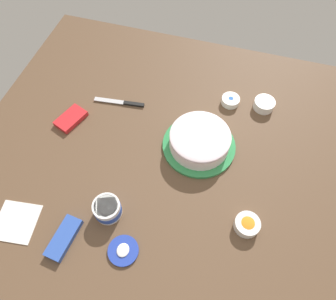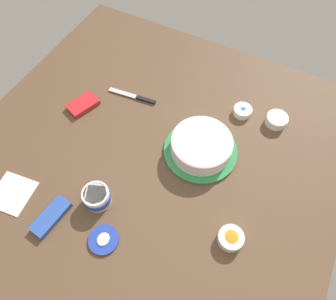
% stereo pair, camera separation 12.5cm
% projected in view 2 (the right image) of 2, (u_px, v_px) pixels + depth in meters
% --- Properties ---
extents(ground_plane, '(1.54, 1.54, 0.00)m').
position_uv_depth(ground_plane, '(150.00, 156.00, 1.28)').
color(ground_plane, brown).
extents(frosted_cake, '(0.31, 0.31, 0.09)m').
position_uv_depth(frosted_cake, '(201.00, 146.00, 1.25)').
color(frosted_cake, '#339351').
rests_on(frosted_cake, ground_plane).
extents(frosting_tub, '(0.10, 0.10, 0.07)m').
position_uv_depth(frosting_tub, '(97.00, 197.00, 1.14)').
color(frosting_tub, white).
rests_on(frosting_tub, ground_plane).
extents(frosting_tub_lid, '(0.11, 0.11, 0.02)m').
position_uv_depth(frosting_tub_lid, '(104.00, 240.00, 1.09)').
color(frosting_tub_lid, '#233DAD').
rests_on(frosting_tub_lid, ground_plane).
extents(spreading_knife, '(0.05, 0.24, 0.01)m').
position_uv_depth(spreading_knife, '(136.00, 97.00, 1.43)').
color(spreading_knife, silver).
rests_on(spreading_knife, ground_plane).
extents(sprinkle_bowl_green, '(0.09, 0.09, 0.04)m').
position_uv_depth(sprinkle_bowl_green, '(276.00, 120.00, 1.34)').
color(sprinkle_bowl_green, white).
rests_on(sprinkle_bowl_green, ground_plane).
extents(sprinkle_bowl_blue, '(0.08, 0.08, 0.03)m').
position_uv_depth(sprinkle_bowl_blue, '(243.00, 111.00, 1.38)').
color(sprinkle_bowl_blue, white).
rests_on(sprinkle_bowl_blue, ground_plane).
extents(sprinkle_bowl_orange, '(0.09, 0.09, 0.04)m').
position_uv_depth(sprinkle_bowl_orange, '(231.00, 238.00, 1.08)').
color(sprinkle_bowl_orange, white).
rests_on(sprinkle_bowl_orange, ground_plane).
extents(candy_box_lower, '(0.16, 0.13, 0.02)m').
position_uv_depth(candy_box_lower, '(83.00, 105.00, 1.40)').
color(candy_box_lower, red).
rests_on(candy_box_lower, ground_plane).
extents(candy_box_upper, '(0.16, 0.08, 0.02)m').
position_uv_depth(candy_box_upper, '(51.00, 217.00, 1.13)').
color(candy_box_upper, '#2D51B2').
rests_on(candy_box_upper, ground_plane).
extents(paper_napkin, '(0.17, 0.17, 0.01)m').
position_uv_depth(paper_napkin, '(12.00, 193.00, 1.18)').
color(paper_napkin, white).
rests_on(paper_napkin, ground_plane).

